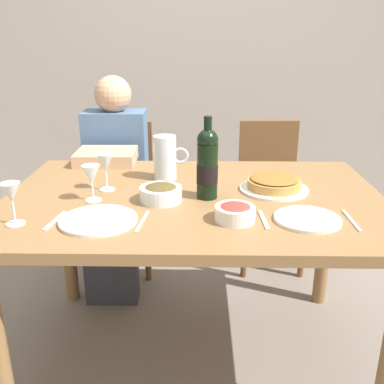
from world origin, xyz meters
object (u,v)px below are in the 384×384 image
(dining_table, at_px, (194,217))
(wine_bottle, at_px, (207,164))
(wine_glass_left_diner, at_px, (11,195))
(dinner_plate_right_setting, at_px, (98,220))
(salad_bowl, at_px, (235,212))
(olive_bowl, at_px, (161,192))
(chair_left, at_px, (122,186))
(chair_right, at_px, (269,184))
(baked_tart, at_px, (274,184))
(wine_glass_centre, at_px, (106,165))
(water_pitcher, at_px, (165,160))
(diner_left, at_px, (114,179))
(dinner_plate_left_setting, at_px, (308,219))
(wine_glass_right_diner, at_px, (91,176))

(dining_table, height_order, wine_bottle, wine_bottle)
(wine_glass_left_diner, bearing_deg, dinner_plate_right_setting, 5.48)
(salad_bowl, xyz_separation_m, olive_bowl, (-0.27, 0.18, 0.00))
(chair_left, xyz_separation_m, chair_right, (0.90, 0.05, 0.00))
(salad_bowl, distance_m, wine_glass_left_diner, 0.75)
(salad_bowl, relative_size, olive_bowl, 0.86)
(baked_tart, distance_m, salad_bowl, 0.36)
(wine_bottle, relative_size, wine_glass_centre, 2.11)
(dinner_plate_right_setting, height_order, chair_left, chair_left)
(water_pitcher, bearing_deg, wine_glass_left_diner, -132.97)
(water_pitcher, distance_m, wine_glass_centre, 0.28)
(olive_bowl, distance_m, chair_right, 1.18)
(dining_table, relative_size, diner_left, 1.29)
(chair_right, bearing_deg, chair_left, 1.73)
(olive_bowl, bearing_deg, dinner_plate_left_setting, -19.06)
(baked_tart, bearing_deg, wine_bottle, -161.94)
(baked_tart, distance_m, diner_left, 0.97)
(water_pitcher, distance_m, wine_glass_right_diner, 0.38)
(chair_left, bearing_deg, diner_left, 89.87)
(wine_bottle, distance_m, wine_glass_left_diner, 0.70)
(dining_table, bearing_deg, water_pitcher, 121.76)
(diner_left, bearing_deg, dining_table, 124.59)
(dinner_plate_right_setting, height_order, diner_left, diner_left)
(dining_table, bearing_deg, wine_glass_centre, 170.81)
(dinner_plate_left_setting, bearing_deg, wine_glass_centre, 158.06)
(diner_left, bearing_deg, dinner_plate_right_setting, 97.06)
(wine_bottle, distance_m, baked_tart, 0.31)
(dinner_plate_left_setting, distance_m, diner_left, 1.22)
(chair_left, relative_size, diner_left, 0.75)
(baked_tart, height_order, chair_right, chair_right)
(water_pitcher, height_order, dinner_plate_left_setting, water_pitcher)
(diner_left, bearing_deg, chair_right, -163.03)
(olive_bowl, bearing_deg, wine_glass_centre, 152.05)
(dinner_plate_left_setting, bearing_deg, water_pitcher, 138.89)
(dining_table, height_order, dinner_plate_right_setting, dinner_plate_right_setting)
(wine_bottle, height_order, water_pitcher, wine_bottle)
(dinner_plate_left_setting, bearing_deg, dining_table, 148.01)
(olive_bowl, height_order, wine_glass_right_diner, wine_glass_right_diner)
(dinner_plate_left_setting, bearing_deg, chair_right, 87.22)
(chair_right, bearing_deg, dining_table, 62.51)
(water_pitcher, bearing_deg, chair_right, 50.72)
(wine_glass_right_diner, xyz_separation_m, chair_right, (0.84, 0.98, -0.36))
(dinner_plate_left_setting, relative_size, chair_left, 0.26)
(water_pitcher, distance_m, salad_bowl, 0.54)
(diner_left, bearing_deg, wine_bottle, 126.48)
(wine_bottle, height_order, chair_right, wine_bottle)
(wine_glass_left_diner, distance_m, wine_glass_centre, 0.42)
(baked_tart, xyz_separation_m, dinner_plate_right_setting, (-0.65, -0.33, -0.02))
(wine_glass_centre, bearing_deg, dinner_plate_left_setting, -21.94)
(wine_glass_right_diner, distance_m, dinner_plate_left_setting, 0.81)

